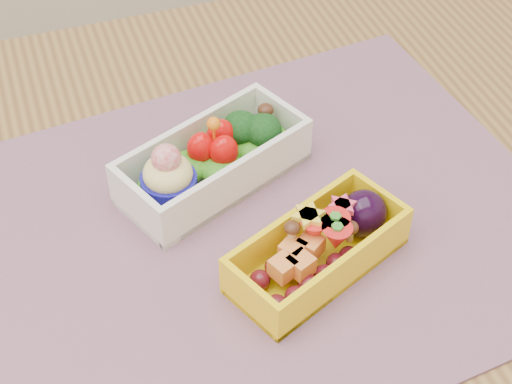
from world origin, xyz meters
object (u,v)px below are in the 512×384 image
object	(u,v)px
bento_white	(212,161)
bento_yellow	(321,247)
placemat	(250,229)
table	(233,327)

from	to	relation	value
bento_white	bento_yellow	bearing A→B (deg)	-89.83
placemat	bento_white	xyz separation A→B (m)	(-0.01, 0.07, 0.03)
placemat	bento_yellow	world-z (taller)	bento_yellow
bento_yellow	placemat	bearing A→B (deg)	101.83
table	bento_yellow	xyz separation A→B (m)	(0.07, -0.03, 0.12)
bento_white	bento_yellow	distance (m)	0.14
bento_yellow	table	bearing A→B (deg)	130.88
table	placemat	world-z (taller)	placemat
bento_yellow	bento_white	bearing A→B (deg)	89.95
table	placemat	size ratio (longest dim) A/B	2.22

